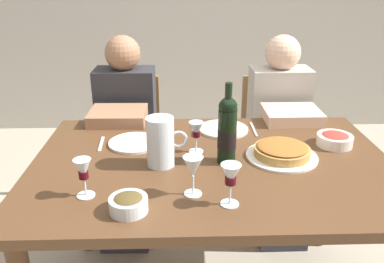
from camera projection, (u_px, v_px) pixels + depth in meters
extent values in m
cube|color=brown|center=(212.00, 165.00, 1.66)|extent=(1.50, 1.00, 0.04)
cylinder|color=brown|center=(83.00, 194.00, 2.18)|extent=(0.07, 0.07, 0.72)
cylinder|color=brown|center=(325.00, 190.00, 2.22)|extent=(0.07, 0.07, 0.72)
cylinder|color=black|center=(227.00, 137.00, 1.60)|extent=(0.08, 0.08, 0.23)
sphere|color=black|center=(228.00, 107.00, 1.56)|extent=(0.08, 0.08, 0.08)
cylinder|color=black|center=(229.00, 94.00, 1.54)|extent=(0.03, 0.03, 0.09)
cylinder|color=black|center=(227.00, 139.00, 1.61)|extent=(0.08, 0.08, 0.08)
cylinder|color=silver|center=(160.00, 142.00, 1.59)|extent=(0.11, 0.11, 0.20)
cylinder|color=silver|center=(161.00, 150.00, 1.60)|extent=(0.10, 0.10, 0.12)
torus|color=silver|center=(179.00, 139.00, 1.58)|extent=(0.07, 0.01, 0.07)
cylinder|color=white|center=(281.00, 156.00, 1.68)|extent=(0.30, 0.30, 0.01)
cylinder|color=#C18E47|center=(282.00, 151.00, 1.68)|extent=(0.24, 0.24, 0.03)
ellipsoid|color=#9E6028|center=(282.00, 146.00, 1.67)|extent=(0.21, 0.21, 0.02)
cylinder|color=white|center=(335.00, 140.00, 1.79)|extent=(0.16, 0.16, 0.05)
ellipsoid|color=#B2382D|center=(335.00, 137.00, 1.79)|extent=(0.13, 0.13, 0.03)
cylinder|color=silver|center=(129.00, 205.00, 1.31)|extent=(0.13, 0.13, 0.05)
ellipsoid|color=brown|center=(128.00, 200.00, 1.30)|extent=(0.11, 0.11, 0.03)
cylinder|color=silver|center=(193.00, 194.00, 1.41)|extent=(0.06, 0.06, 0.00)
cylinder|color=silver|center=(193.00, 185.00, 1.40)|extent=(0.01, 0.01, 0.07)
cone|color=silver|center=(193.00, 167.00, 1.37)|extent=(0.07, 0.07, 0.07)
cylinder|color=silver|center=(86.00, 195.00, 1.40)|extent=(0.06, 0.06, 0.00)
cylinder|color=silver|center=(85.00, 187.00, 1.39)|extent=(0.01, 0.01, 0.06)
cone|color=silver|center=(83.00, 169.00, 1.36)|extent=(0.06, 0.06, 0.08)
cylinder|color=#470A14|center=(84.00, 175.00, 1.37)|extent=(0.03, 0.03, 0.03)
cylinder|color=silver|center=(230.00, 204.00, 1.35)|extent=(0.06, 0.06, 0.00)
cylinder|color=silver|center=(230.00, 194.00, 1.34)|extent=(0.01, 0.01, 0.07)
cone|color=silver|center=(231.00, 175.00, 1.31)|extent=(0.07, 0.07, 0.07)
cylinder|color=#470A14|center=(231.00, 180.00, 1.32)|extent=(0.04, 0.04, 0.03)
cylinder|color=silver|center=(196.00, 151.00, 1.74)|extent=(0.06, 0.06, 0.00)
cylinder|color=silver|center=(196.00, 144.00, 1.72)|extent=(0.01, 0.01, 0.07)
cone|color=silver|center=(196.00, 130.00, 1.70)|extent=(0.06, 0.06, 0.07)
cylinder|color=#470A14|center=(196.00, 134.00, 1.71)|extent=(0.03, 0.03, 0.02)
cylinder|color=white|center=(134.00, 143.00, 1.81)|extent=(0.23, 0.23, 0.01)
cylinder|color=silver|center=(224.00, 129.00, 1.97)|extent=(0.24, 0.24, 0.01)
cube|color=silver|center=(101.00, 144.00, 1.81)|extent=(0.02, 0.16, 0.00)
cube|color=silver|center=(167.00, 143.00, 1.82)|extent=(0.03, 0.18, 0.00)
cube|color=silver|center=(254.00, 129.00, 1.97)|extent=(0.01, 0.18, 0.00)
cube|color=silver|center=(193.00, 130.00, 1.96)|extent=(0.02, 0.16, 0.00)
cube|color=olive|center=(130.00, 148.00, 2.49)|extent=(0.41, 0.41, 0.02)
cube|color=olive|center=(132.00, 106.00, 2.58)|extent=(0.36, 0.04, 0.40)
cylinder|color=olive|center=(101.00, 194.00, 2.42)|extent=(0.04, 0.04, 0.45)
cylinder|color=olive|center=(156.00, 194.00, 2.43)|extent=(0.04, 0.04, 0.45)
cylinder|color=olive|center=(110.00, 168.00, 2.74)|extent=(0.04, 0.04, 0.45)
cylinder|color=olive|center=(160.00, 168.00, 2.74)|extent=(0.04, 0.04, 0.45)
cube|color=#2D2D33|center=(126.00, 111.00, 2.36)|extent=(0.34, 0.21, 0.50)
sphere|color=#9E7051|center=(123.00, 53.00, 2.23)|extent=(0.20, 0.20, 0.20)
cube|color=#33333D|center=(125.00, 163.00, 2.28)|extent=(0.31, 0.39, 0.14)
cube|color=#33333D|center=(124.00, 218.00, 2.24)|extent=(0.27, 0.13, 0.40)
cube|color=#9E7051|center=(118.00, 116.00, 2.07)|extent=(0.29, 0.25, 0.06)
cube|color=olive|center=(273.00, 147.00, 2.51)|extent=(0.40, 0.40, 0.02)
cube|color=olive|center=(269.00, 106.00, 2.60)|extent=(0.36, 0.03, 0.40)
cylinder|color=olive|center=(249.00, 194.00, 2.43)|extent=(0.04, 0.04, 0.45)
cylinder|color=olive|center=(304.00, 192.00, 2.44)|extent=(0.04, 0.04, 0.45)
cylinder|color=olive|center=(240.00, 168.00, 2.75)|extent=(0.04, 0.04, 0.45)
cylinder|color=olive|center=(289.00, 167.00, 2.76)|extent=(0.04, 0.04, 0.45)
cube|color=#B7B2A8|center=(278.00, 110.00, 2.37)|extent=(0.34, 0.20, 0.50)
sphere|color=beige|center=(283.00, 53.00, 2.24)|extent=(0.20, 0.20, 0.20)
cube|color=#33333D|center=(282.00, 162.00, 2.29)|extent=(0.31, 0.38, 0.14)
cube|color=#33333D|center=(284.00, 216.00, 2.25)|extent=(0.27, 0.12, 0.40)
cube|color=beige|center=(292.00, 115.00, 2.08)|extent=(0.29, 0.24, 0.06)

